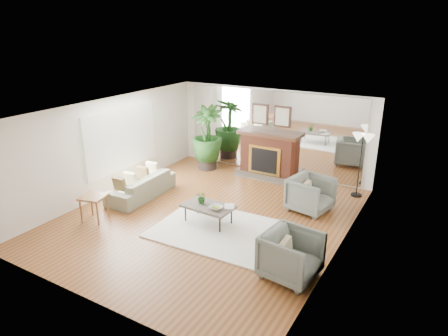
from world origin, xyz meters
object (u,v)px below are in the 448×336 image
Objects in this scene: side_table at (93,200)px; potted_ficus at (207,136)px; armchair_front at (291,256)px; floor_lamp at (362,143)px; coffee_table at (208,207)px; fireplace at (267,153)px; armchair_back at (311,194)px; sofa at (141,186)px.

potted_ficus is (0.33, 4.24, 0.55)m from side_table.
armchair_front is 5.95m from potted_ficus.
potted_ficus is at bearing -177.67° from floor_lamp.
coffee_table is at bearing -57.15° from potted_ficus.
armchair_front is at bearing -60.81° from fireplace.
fireplace is at bearing 58.85° from armchair_back.
fireplace is at bearing 144.04° from sofa.
armchair_back is at bearing 18.91° from armchair_front.
potted_ficus is (-1.79, -0.47, 0.39)m from fireplace.
potted_ficus reaches higher than coffee_table.
sofa is at bearing 80.57° from armchair_front.
fireplace is 3.81m from sofa.
floor_lamp is (4.80, 2.87, 1.13)m from sofa.
potted_ficus is 4.51m from floor_lamp.
floor_lamp is at bearing 118.60° from sofa.
armchair_front is (2.52, -4.51, -0.23)m from fireplace.
sofa is at bearing -149.14° from floor_lamp.
fireplace is at bearing 93.10° from coffee_table.
potted_ficus is at bearing 82.02° from armchair_back.
potted_ficus is 1.18× the size of floor_lamp.
sofa is 1.02× the size of potted_ficus.
fireplace reaches higher than armchair_back.
floor_lamp reaches higher than sofa.
sofa is at bearing 120.19° from armchair_back.
potted_ficus reaches higher than sofa.
armchair_front reaches higher than armchair_back.
fireplace reaches higher than sofa.
armchair_back is at bearing 106.77° from sofa.
coffee_table is at bearing 146.76° from armchair_back.
armchair_back is 0.47× the size of potted_ficus.
potted_ficus is (-3.73, 1.29, 0.63)m from armchair_back.
fireplace is 2.63m from armchair_back.
potted_ficus reaches higher than floor_lamp.
floor_lamp is (0.18, 4.23, 1.00)m from armchair_front.
side_table is at bearing 99.28° from armchair_front.
armchair_back is at bearing -19.14° from potted_ficus.
coffee_table is 0.58× the size of potted_ficus.
side_table is 0.39× the size of floor_lamp.
armchair_back is 1.94m from floor_lamp.
coffee_table is 2.60m from side_table.
sofa reaches higher than coffee_table.
coffee_table is 1.23× the size of armchair_back.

